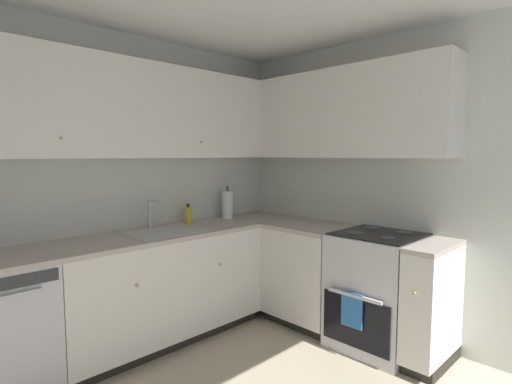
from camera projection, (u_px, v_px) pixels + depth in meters
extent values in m
cube|color=silver|center=(89.00, 190.00, 3.08)|extent=(3.82, 0.05, 2.49)
cube|color=silver|center=(401.00, 188.00, 3.25)|extent=(0.05, 3.31, 2.49)
cube|color=#333333|center=(5.00, 284.00, 2.16)|extent=(0.55, 0.01, 0.07)
cube|color=silver|center=(6.00, 297.00, 2.16)|extent=(0.36, 0.02, 0.02)
cube|color=silver|center=(161.00, 283.00, 3.21)|extent=(1.69, 0.60, 0.77)
cube|color=black|center=(160.00, 333.00, 3.27)|extent=(1.69, 0.54, 0.09)
sphere|color=tan|center=(137.00, 286.00, 2.72)|extent=(0.02, 0.02, 0.02)
sphere|color=tan|center=(221.00, 265.00, 3.24)|extent=(0.02, 0.02, 0.02)
cube|color=#B7A89E|center=(160.00, 234.00, 3.17)|extent=(2.89, 0.60, 0.03)
cube|color=silver|center=(310.00, 271.00, 3.56)|extent=(0.60, 0.67, 0.77)
cube|color=black|center=(311.00, 316.00, 3.63)|extent=(0.54, 0.67, 0.09)
cube|color=silver|center=(433.00, 302.00, 2.80)|extent=(0.60, 0.22, 0.77)
cube|color=black|center=(432.00, 359.00, 2.86)|extent=(0.54, 0.22, 0.09)
sphere|color=tan|center=(414.00, 293.00, 2.57)|extent=(0.02, 0.02, 0.02)
cube|color=#B7A89E|center=(310.00, 226.00, 3.53)|extent=(0.60, 0.67, 0.03)
cube|color=#B7A89E|center=(435.00, 246.00, 2.76)|extent=(0.60, 0.22, 0.03)
cube|color=silver|center=(378.00, 291.00, 3.12)|extent=(0.64, 0.62, 0.90)
cube|color=black|center=(355.00, 323.00, 2.90)|extent=(0.02, 0.55, 0.38)
cube|color=silver|center=(354.00, 296.00, 2.87)|extent=(0.02, 0.43, 0.02)
cube|color=black|center=(379.00, 234.00, 3.08)|extent=(0.59, 0.60, 0.01)
cube|color=silver|center=(398.00, 221.00, 3.28)|extent=(0.03, 0.60, 0.15)
cylinder|color=#4C4C4C|center=(387.00, 238.00, 2.88)|extent=(0.11, 0.11, 0.01)
cylinder|color=#4C4C4C|center=(354.00, 233.00, 3.07)|extent=(0.11, 0.11, 0.01)
cylinder|color=#4C4C4C|center=(405.00, 233.00, 3.08)|extent=(0.11, 0.11, 0.01)
cylinder|color=#4C4C4C|center=(373.00, 228.00, 3.27)|extent=(0.11, 0.11, 0.01)
cube|color=#2D6BB2|center=(352.00, 310.00, 2.89)|extent=(0.02, 0.17, 0.26)
cube|color=silver|center=(129.00, 110.00, 3.07)|extent=(2.57, 0.32, 0.74)
sphere|color=tan|center=(61.00, 138.00, 2.57)|extent=(0.02, 0.02, 0.02)
sphere|color=tan|center=(201.00, 142.00, 3.36)|extent=(0.02, 0.02, 0.02)
cube|color=silver|center=(331.00, 115.00, 3.46)|extent=(0.32, 2.08, 0.74)
cube|color=#B7B7BC|center=(165.00, 232.00, 3.17)|extent=(0.59, 0.40, 0.01)
cube|color=gray|center=(165.00, 238.00, 3.17)|extent=(0.54, 0.36, 0.09)
cube|color=#99999E|center=(165.00, 236.00, 3.17)|extent=(0.02, 0.35, 0.06)
cylinder|color=silver|center=(150.00, 214.00, 3.32)|extent=(0.02, 0.02, 0.25)
cylinder|color=silver|center=(154.00, 200.00, 3.26)|extent=(0.02, 0.15, 0.02)
cylinder|color=silver|center=(155.00, 224.00, 3.37)|extent=(0.02, 0.02, 0.06)
cylinder|color=gold|center=(188.00, 215.00, 3.57)|extent=(0.06, 0.06, 0.15)
cylinder|color=#262626|center=(188.00, 205.00, 3.57)|extent=(0.03, 0.03, 0.03)
cylinder|color=white|center=(228.00, 205.00, 3.87)|extent=(0.11, 0.11, 0.27)
cylinder|color=#3F3F3F|center=(228.00, 203.00, 3.87)|extent=(0.02, 0.02, 0.33)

